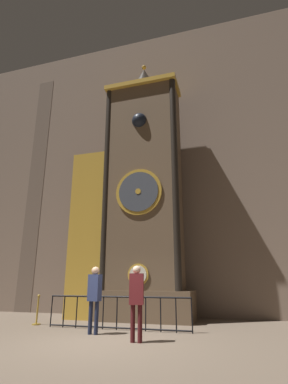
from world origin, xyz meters
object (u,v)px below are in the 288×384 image
at_px(stanchion_post, 37,315).
at_px(visitor_far, 137,295).
at_px(clock_tower, 133,200).
at_px(visitor_near, 95,292).

bearing_deg(stanchion_post, visitor_far, -24.91).
relative_size(clock_tower, visitor_far, 6.32).
distance_m(clock_tower, visitor_near, 4.74).
xyz_separation_m(clock_tower, visitor_far, (1.45, -3.90, -3.54)).
xyz_separation_m(clock_tower, visitor_near, (-0.02, -3.18, -3.51)).
relative_size(visitor_near, visitor_far, 1.01).
distance_m(visitor_far, stanchion_post, 4.57).
xyz_separation_m(clock_tower, stanchion_post, (-2.64, -2.00, -4.29)).
bearing_deg(visitor_near, visitor_far, -17.81).
distance_m(visitor_near, stanchion_post, 2.97).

